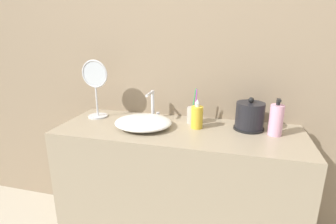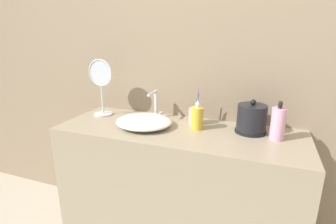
# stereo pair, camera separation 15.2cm
# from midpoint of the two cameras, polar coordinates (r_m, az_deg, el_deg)

# --- Properties ---
(wall_back) EXTENTS (6.00, 0.04, 2.60)m
(wall_back) POSITION_cam_midpoint_polar(r_m,az_deg,el_deg) (1.70, 8.12, 14.57)
(wall_back) COLOR gray
(wall_back) RESTS_ON ground_plane
(vanity_counter) EXTENTS (1.43, 0.51, 0.82)m
(vanity_counter) POSITION_cam_midpoint_polar(r_m,az_deg,el_deg) (1.72, 4.69, -16.77)
(vanity_counter) COLOR gray
(vanity_counter) RESTS_ON ground_plane
(sink_basin) EXTENTS (0.34, 0.31, 0.06)m
(sink_basin) POSITION_cam_midpoint_polar(r_m,az_deg,el_deg) (1.57, -2.51, -2.12)
(sink_basin) COLOR white
(sink_basin) RESTS_ON vanity_counter
(faucet) EXTENTS (0.06, 0.13, 0.18)m
(faucet) POSITION_cam_midpoint_polar(r_m,az_deg,el_deg) (1.70, -0.10, 1.93)
(faucet) COLOR silver
(faucet) RESTS_ON vanity_counter
(electric_kettle) EXTENTS (0.17, 0.17, 0.19)m
(electric_kettle) POSITION_cam_midpoint_polar(r_m,az_deg,el_deg) (1.56, 20.41, -1.63)
(electric_kettle) COLOR black
(electric_kettle) RESTS_ON vanity_counter
(toothbrush_cup) EXTENTS (0.08, 0.08, 0.22)m
(toothbrush_cup) POSITION_cam_midpoint_polar(r_m,az_deg,el_deg) (1.62, 8.63, -0.84)
(toothbrush_cup) COLOR #B7B2A8
(toothbrush_cup) RESTS_ON vanity_counter
(lotion_bottle) EXTENTS (0.07, 0.07, 0.21)m
(lotion_bottle) POSITION_cam_midpoint_polar(r_m,az_deg,el_deg) (1.51, 25.53, -2.34)
(lotion_bottle) COLOR #EAA8C6
(lotion_bottle) RESTS_ON vanity_counter
(shampoo_bottle) EXTENTS (0.07, 0.07, 0.18)m
(shampoo_bottle) POSITION_cam_midpoint_polar(r_m,az_deg,el_deg) (1.53, 9.22, -1.26)
(shampoo_bottle) COLOR gold
(shampoo_bottle) RESTS_ON vanity_counter
(vanity_mirror) EXTENTS (0.18, 0.13, 0.38)m
(vanity_mirror) POSITION_cam_midpoint_polar(r_m,az_deg,el_deg) (1.79, -12.00, 5.97)
(vanity_mirror) COLOR silver
(vanity_mirror) RESTS_ON vanity_counter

